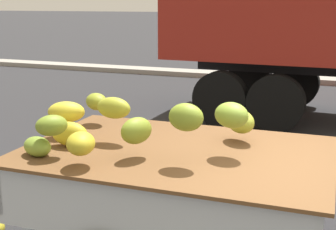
{
  "coord_description": "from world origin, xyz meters",
  "views": [
    {
      "loc": [
        0.05,
        -3.85,
        2.38
      ],
      "look_at": [
        -1.55,
        0.22,
        1.32
      ],
      "focal_mm": 50.24,
      "sensor_mm": 36.0,
      "label": 1
    }
  ],
  "objects": []
}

